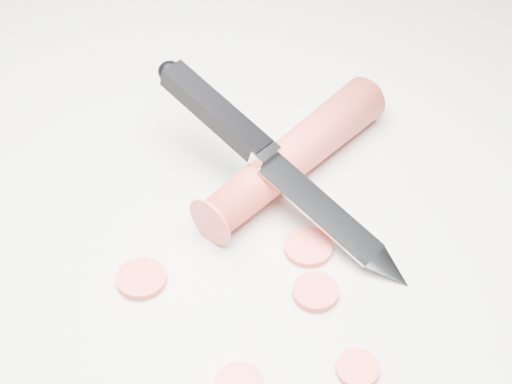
# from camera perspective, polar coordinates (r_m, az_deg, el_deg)

# --- Properties ---
(ground) EXTENTS (2.40, 2.40, 0.00)m
(ground) POSITION_cam_1_polar(r_m,az_deg,el_deg) (0.57, 2.74, -4.29)
(ground) COLOR beige
(ground) RESTS_ON ground
(carrot) EXTENTS (0.12, 0.21, 0.04)m
(carrot) POSITION_cam_1_polar(r_m,az_deg,el_deg) (0.62, 3.14, 3.03)
(carrot) COLOR red
(carrot) RESTS_ON ground
(carrot_slice_0) EXTENTS (0.03, 0.03, 0.01)m
(carrot_slice_0) POSITION_cam_1_polar(r_m,az_deg,el_deg) (0.51, 8.11, -13.82)
(carrot_slice_0) COLOR #DD483E
(carrot_slice_0) RESTS_ON ground
(carrot_slice_2) EXTENTS (0.03, 0.03, 0.01)m
(carrot_slice_2) POSITION_cam_1_polar(r_m,az_deg,el_deg) (0.54, 4.78, -7.97)
(carrot_slice_2) COLOR #DD483E
(carrot_slice_2) RESTS_ON ground
(carrot_slice_3) EXTENTS (0.04, 0.04, 0.01)m
(carrot_slice_3) POSITION_cam_1_polar(r_m,az_deg,el_deg) (0.55, -9.13, -6.86)
(carrot_slice_3) COLOR #DD483E
(carrot_slice_3) RESTS_ON ground
(carrot_slice_4) EXTENTS (0.04, 0.04, 0.01)m
(carrot_slice_4) POSITION_cam_1_polar(r_m,az_deg,el_deg) (0.57, 4.19, -4.45)
(carrot_slice_4) COLOR #DD483E
(carrot_slice_4) RESTS_ON ground
(kitchen_knife) EXTENTS (0.26, 0.14, 0.09)m
(kitchen_knife) POSITION_cam_1_polar(r_m,az_deg,el_deg) (0.57, 1.84, 2.24)
(kitchen_knife) COLOR silver
(kitchen_knife) RESTS_ON ground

